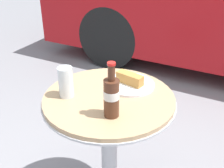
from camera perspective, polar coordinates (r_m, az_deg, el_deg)
name	(u,v)px	position (r m, az deg, el deg)	size (l,w,h in m)	color
bistro_table	(109,132)	(1.41, -0.58, -9.77)	(0.62, 0.62, 0.72)	#B7B7BC
cola_bottle_left	(111,96)	(1.11, -0.12, -2.40)	(0.07, 0.07, 0.24)	#4C2819
drinking_glass	(66,83)	(1.28, -9.34, 0.14)	(0.07, 0.07, 0.14)	#C68923
lunch_plate_near	(130,83)	(1.38, 3.67, 0.30)	(0.24, 0.24, 0.07)	white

